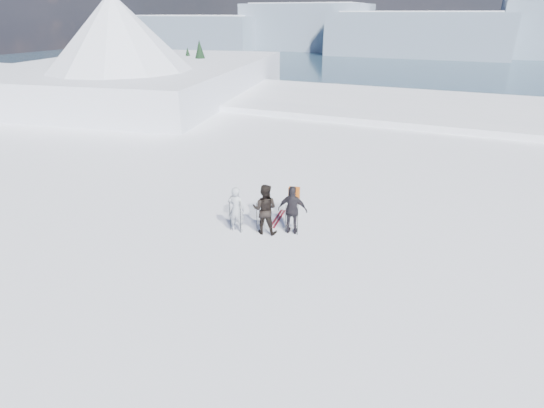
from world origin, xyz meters
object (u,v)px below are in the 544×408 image
(skier_grey, at_px, (236,209))
(skier_pack, at_px, (293,210))
(skier_dark, at_px, (265,209))
(skis_loose, at_px, (278,219))

(skier_grey, height_order, skier_pack, skier_pack)
(skier_dark, xyz_separation_m, skier_pack, (0.98, 0.41, -0.04))
(skier_grey, relative_size, skis_loose, 1.09)
(skier_grey, relative_size, skier_pack, 0.96)
(skier_grey, distance_m, skis_loose, 2.12)
(skier_grey, bearing_deg, skier_dark, -169.71)
(skier_pack, bearing_deg, skis_loose, -52.00)
(skier_dark, relative_size, skis_loose, 1.18)
(skier_pack, distance_m, skis_loose, 1.62)
(skier_dark, height_order, skier_pack, skier_dark)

